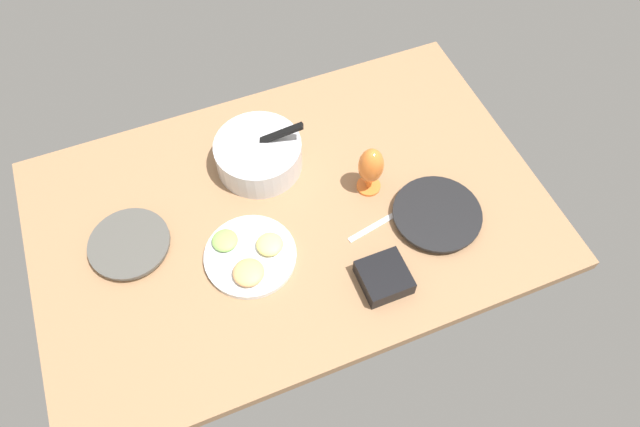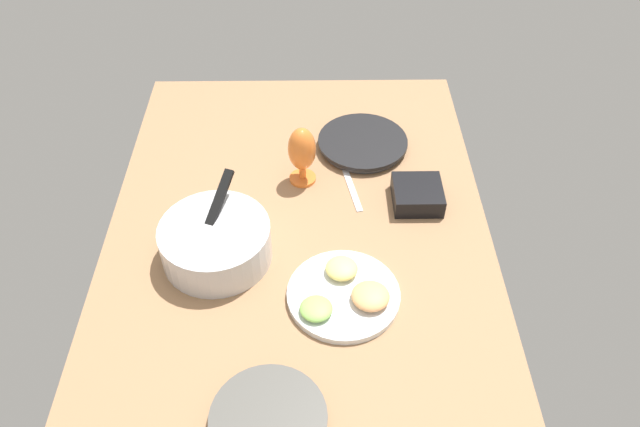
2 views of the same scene
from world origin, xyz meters
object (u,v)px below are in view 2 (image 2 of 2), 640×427
dinner_plate_right (363,143)px  fruit_platter (345,293)px  mixing_bowl (216,241)px  square_bowl_black (417,194)px  hurricane_glass_orange (302,151)px  dinner_plate_left (268,420)px

dinner_plate_right → fruit_platter: fruit_platter is taller
mixing_bowl → square_bowl_black: bearing=-70.0°
square_bowl_black → mixing_bowl: bearing=110.0°
fruit_platter → mixing_bowl: bearing=66.7°
hurricane_glass_orange → square_bowl_black: hurricane_glass_orange is taller
mixing_bowl → hurricane_glass_orange: (29.79, -21.90, 5.03)cm
square_bowl_black → fruit_platter: bearing=147.2°
dinner_plate_right → mixing_bowl: mixing_bowl is taller
hurricane_glass_orange → square_bowl_black: (-9.99, -32.47, -7.58)cm
hurricane_glass_orange → square_bowl_black: size_ratio=1.34×
fruit_platter → square_bowl_black: 40.26cm
dinner_plate_left → fruit_platter: fruit_platter is taller
mixing_bowl → dinner_plate_left: bearing=-161.7°
dinner_plate_right → dinner_plate_left: bearing=164.6°
dinner_plate_right → mixing_bowl: bearing=137.8°
mixing_bowl → square_bowl_black: size_ratio=2.13×
dinner_plate_left → square_bowl_black: square_bowl_black is taller
dinner_plate_right → square_bowl_black: square_bowl_black is taller
dinner_plate_left → square_bowl_black: size_ratio=1.79×
fruit_platter → square_bowl_black: square_bowl_black is taller
mixing_bowl → square_bowl_black: (19.80, -54.37, -2.55)cm
dinner_plate_right → square_bowl_black: (-24.92, -13.89, 1.57)cm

